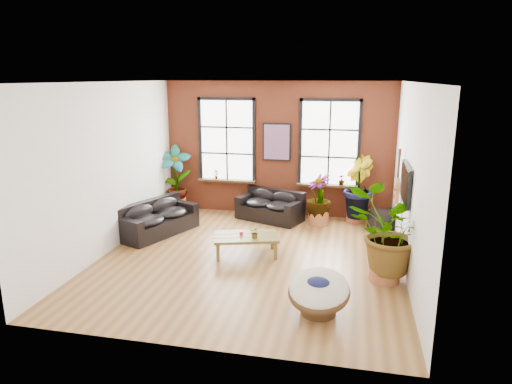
% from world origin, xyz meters
% --- Properties ---
extents(room, '(6.04, 6.54, 3.54)m').
position_xyz_m(room, '(0.00, 0.15, 1.75)').
color(room, brown).
rests_on(room, ground).
extents(sofa_back, '(1.83, 1.34, 0.76)m').
position_xyz_m(sofa_back, '(-0.06, 2.69, 0.34)').
color(sofa_back, black).
rests_on(sofa_back, ground).
extents(sofa_left, '(1.50, 2.12, 0.77)m').
position_xyz_m(sofa_left, '(-2.48, 1.05, 0.35)').
color(sofa_left, black).
rests_on(sofa_left, ground).
extents(coffee_table, '(1.47, 1.09, 0.50)m').
position_xyz_m(coffee_table, '(-0.12, 0.18, 0.37)').
color(coffee_table, brown).
rests_on(coffee_table, ground).
extents(papasan_chair, '(1.08, 1.10, 0.72)m').
position_xyz_m(papasan_chair, '(1.54, -1.94, 0.37)').
color(papasan_chair, '#4C321B').
rests_on(papasan_chair, ground).
extents(poster, '(0.74, 0.06, 0.98)m').
position_xyz_m(poster, '(0.00, 3.18, 1.95)').
color(poster, black).
rests_on(poster, room).
extents(tv_wall_unit, '(0.13, 1.86, 1.20)m').
position_xyz_m(tv_wall_unit, '(2.93, 0.60, 1.54)').
color(tv_wall_unit, black).
rests_on(tv_wall_unit, room).
extents(media_box, '(0.74, 0.69, 0.50)m').
position_xyz_m(media_box, '(2.75, 2.28, 0.25)').
color(media_box, black).
rests_on(media_box, ground).
extents(pot_back_left, '(0.68, 0.68, 0.38)m').
position_xyz_m(pot_back_left, '(-2.71, 2.86, 0.19)').
color(pot_back_left, '#A85E37').
rests_on(pot_back_left, ground).
extents(pot_back_right, '(0.54, 0.54, 0.34)m').
position_xyz_m(pot_back_right, '(2.10, 2.93, 0.17)').
color(pot_back_right, '#A85E37').
rests_on(pot_back_right, ground).
extents(pot_right_wall, '(0.66, 0.66, 0.40)m').
position_xyz_m(pot_right_wall, '(2.61, -0.51, 0.20)').
color(pot_right_wall, '#A85E37').
rests_on(pot_right_wall, ground).
extents(pot_mid, '(0.58, 0.58, 0.37)m').
position_xyz_m(pot_mid, '(1.18, 2.53, 0.19)').
color(pot_mid, '#A85E37').
rests_on(pot_mid, ground).
extents(floor_plant_back_left, '(1.02, 0.84, 1.67)m').
position_xyz_m(floor_plant_back_left, '(-2.71, 2.85, 0.99)').
color(floor_plant_back_left, '#344B14').
rests_on(floor_plant_back_left, ground).
extents(floor_plant_back_right, '(0.92, 1.03, 1.56)m').
position_xyz_m(floor_plant_back_right, '(2.09, 2.90, 0.93)').
color(floor_plant_back_right, '#344B14').
rests_on(floor_plant_back_right, ground).
extents(floor_plant_right_wall, '(1.77, 1.68, 1.54)m').
position_xyz_m(floor_plant_right_wall, '(2.62, -0.54, 0.93)').
color(floor_plant_right_wall, '#344B14').
rests_on(floor_plant_right_wall, ground).
extents(floor_plant_mid, '(0.89, 0.89, 1.14)m').
position_xyz_m(floor_plant_mid, '(1.18, 2.53, 0.71)').
color(floor_plant_mid, '#344B14').
rests_on(floor_plant_mid, ground).
extents(table_plant, '(0.22, 0.20, 0.23)m').
position_xyz_m(table_plant, '(0.09, 0.08, 0.54)').
color(table_plant, '#344B14').
rests_on(table_plant, coffee_table).
extents(sill_plant_left, '(0.17, 0.17, 0.27)m').
position_xyz_m(sill_plant_left, '(-1.65, 3.13, 1.04)').
color(sill_plant_left, '#344B14').
rests_on(sill_plant_left, room).
extents(sill_plant_right, '(0.19, 0.19, 0.27)m').
position_xyz_m(sill_plant_right, '(1.70, 3.13, 1.04)').
color(sill_plant_right, '#344B14').
rests_on(sill_plant_right, room).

